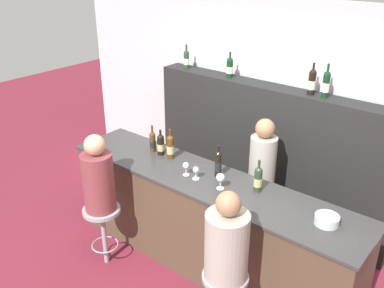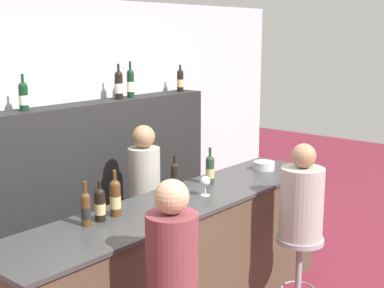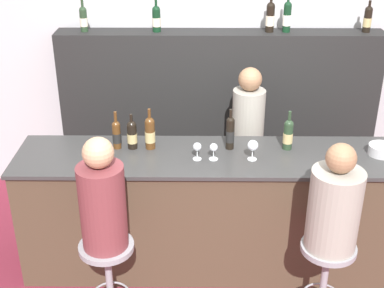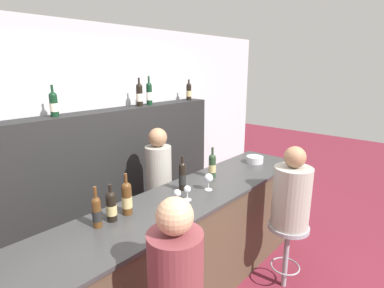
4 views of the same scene
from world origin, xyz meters
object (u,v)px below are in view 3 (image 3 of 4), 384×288
wine_glass_0 (197,148)px  bar_stool_left (108,261)px  wine_bottle_backbar_4 (368,19)px  metal_bowl (382,150)px  wine_bottle_backbar_3 (287,16)px  bartender (246,153)px  wine_bottle_backbar_1 (156,18)px  wine_bottle_backbar_0 (83,19)px  wine_bottle_counter_3 (230,132)px  wine_bottle_counter_4 (288,134)px  wine_glass_2 (253,146)px  wine_bottle_counter_0 (117,134)px  wine_bottle_counter_2 (150,133)px  guest_seated_right (335,205)px  wine_bottle_counter_1 (132,134)px  guest_seated_left (102,201)px  bar_stool_right (326,262)px  wine_bottle_backbar_2 (270,17)px  wine_glass_1 (214,148)px

wine_glass_0 → bar_stool_left: wine_glass_0 is taller
wine_bottle_backbar_4 → metal_bowl: (-0.12, -1.16, -0.73)m
wine_bottle_backbar_3 → wine_bottle_backbar_4: bearing=0.0°
wine_glass_0 → bartender: (0.45, 0.72, -0.41)m
wine_bottle_backbar_1 → wine_bottle_backbar_0: bearing=180.0°
wine_bottle_counter_3 → wine_bottle_counter_4: 0.45m
bar_stool_left → wine_bottle_counter_3: bearing=41.5°
wine_glass_2 → metal_bowl: 1.00m
wine_bottle_counter_0 → wine_bottle_counter_2: size_ratio=0.93×
guest_seated_right → wine_glass_0: bearing=146.7°
wine_glass_0 → bar_stool_left: size_ratio=0.20×
wine_bottle_counter_1 → wine_glass_0: size_ratio=2.10×
bar_stool_left → guest_seated_left: (0.00, 0.00, 0.50)m
wine_bottle_backbar_0 → wine_bottle_counter_1: bearing=-63.9°
wine_bottle_counter_3 → wine_bottle_backbar_4: bearing=40.0°
wine_bottle_backbar_0 → bar_stool_right: wine_bottle_backbar_0 is taller
wine_bottle_backbar_3 → bar_stool_left: 2.66m
wine_bottle_counter_0 → bar_stool_right: bearing=-26.9°
wine_bottle_backbar_2 → bar_stool_right: size_ratio=0.50×
wine_bottle_counter_4 → wine_bottle_backbar_3: bearing=84.6°
wine_bottle_counter_3 → wine_glass_1: bearing=-125.7°
metal_bowl → wine_bottle_counter_4: bearing=172.6°
wine_bottle_backbar_1 → metal_bowl: wine_bottle_backbar_1 is taller
wine_bottle_counter_3 → wine_glass_1: size_ratio=2.52×
wine_bottle_counter_0 → wine_bottle_counter_3: size_ratio=0.93×
wine_bottle_backbar_0 → wine_bottle_backbar_1: bearing=-0.0°
wine_bottle_backbar_1 → wine_bottle_counter_2: bearing=-89.7°
wine_bottle_counter_2 → bar_stool_right: (1.27, -0.78, -0.63)m
wine_bottle_counter_0 → bar_stool_left: size_ratio=0.46×
wine_bottle_counter_3 → bartender: size_ratio=0.22×
wine_glass_0 → wine_bottle_backbar_2: bearing=62.5°
wine_bottle_counter_3 → bar_stool_left: wine_bottle_counter_3 is taller
wine_bottle_counter_1 → wine_glass_2: bearing=-11.3°
wine_bottle_counter_2 → bar_stool_left: bearing=-108.3°
wine_bottle_backbar_3 → wine_glass_1: 1.59m
wine_bottle_counter_0 → wine_bottle_counter_4: (1.33, -0.00, 0.01)m
wine_bottle_backbar_4 → guest_seated_left: size_ratio=0.35×
wine_bottle_backbar_2 → metal_bowl: size_ratio=1.68×
wine_bottle_counter_4 → wine_bottle_backbar_1: bearing=135.2°
wine_bottle_backbar_1 → bar_stool_right: wine_bottle_backbar_1 is taller
guest_seated_left → wine_glass_2: bearing=29.7°
bar_stool_left → wine_bottle_backbar_1: bearing=82.2°
metal_bowl → guest_seated_right: size_ratio=0.26×
wine_bottle_counter_0 → wine_glass_1: (0.75, -0.18, -0.03)m
wine_bottle_counter_2 → wine_glass_1: bearing=-20.5°
wine_bottle_backbar_1 → wine_bottle_backbar_4: wine_bottle_backbar_1 is taller
metal_bowl → guest_seated_left: size_ratio=0.25×
wine_bottle_backbar_4 → wine_glass_1: wine_bottle_backbar_4 is taller
wine_bottle_backbar_0 → bartender: (1.48, -0.53, -1.08)m
wine_glass_1 → metal_bowl: bearing=4.0°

